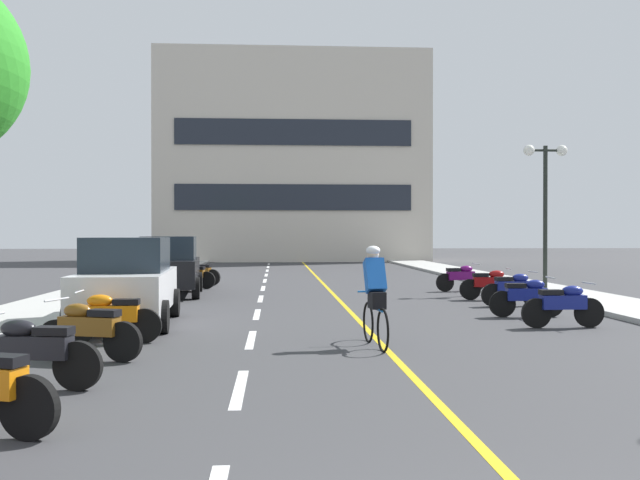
# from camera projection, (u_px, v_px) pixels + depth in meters

# --- Properties ---
(ground_plane) EXTENTS (140.00, 140.00, 0.00)m
(ground_plane) POSITION_uv_depth(u_px,v_px,m) (322.00, 290.00, 23.74)
(ground_plane) COLOR #38383A
(curb_left) EXTENTS (2.40, 72.00, 0.12)m
(curb_left) POSITION_uv_depth(u_px,v_px,m) (124.00, 283.00, 26.28)
(curb_left) COLOR #A8A8A3
(curb_left) RESTS_ON ground
(curb_right) EXTENTS (2.40, 72.00, 0.12)m
(curb_right) POSITION_uv_depth(u_px,v_px,m) (504.00, 282.00, 27.18)
(curb_right) COLOR #A8A8A3
(curb_right) RESTS_ON ground
(lane_dash_1) EXTENTS (0.14, 2.20, 0.01)m
(lane_dash_1) POSITION_uv_depth(u_px,v_px,m) (240.00, 388.00, 8.64)
(lane_dash_1) COLOR silver
(lane_dash_1) RESTS_ON ground
(lane_dash_2) EXTENTS (0.14, 2.20, 0.01)m
(lane_dash_2) POSITION_uv_depth(u_px,v_px,m) (251.00, 339.00, 12.63)
(lane_dash_2) COLOR silver
(lane_dash_2) RESTS_ON ground
(lane_dash_3) EXTENTS (0.14, 2.20, 0.01)m
(lane_dash_3) POSITION_uv_depth(u_px,v_px,m) (257.00, 314.00, 16.62)
(lane_dash_3) COLOR silver
(lane_dash_3) RESTS_ON ground
(lane_dash_4) EXTENTS (0.14, 2.20, 0.01)m
(lane_dash_4) POSITION_uv_depth(u_px,v_px,m) (261.00, 299.00, 20.62)
(lane_dash_4) COLOR silver
(lane_dash_4) RESTS_ON ground
(lane_dash_5) EXTENTS (0.14, 2.20, 0.01)m
(lane_dash_5) POSITION_uv_depth(u_px,v_px,m) (263.00, 288.00, 24.61)
(lane_dash_5) COLOR silver
(lane_dash_5) RESTS_ON ground
(lane_dash_6) EXTENTS (0.14, 2.20, 0.01)m
(lane_dash_6) POSITION_uv_depth(u_px,v_px,m) (265.00, 281.00, 28.60)
(lane_dash_6) COLOR silver
(lane_dash_6) RESTS_ON ground
(lane_dash_7) EXTENTS (0.14, 2.20, 0.01)m
(lane_dash_7) POSITION_uv_depth(u_px,v_px,m) (266.00, 275.00, 32.59)
(lane_dash_7) COLOR silver
(lane_dash_7) RESTS_ON ground
(lane_dash_8) EXTENTS (0.14, 2.20, 0.01)m
(lane_dash_8) POSITION_uv_depth(u_px,v_px,m) (267.00, 271.00, 36.58)
(lane_dash_8) COLOR silver
(lane_dash_8) RESTS_ON ground
(lane_dash_9) EXTENTS (0.14, 2.20, 0.01)m
(lane_dash_9) POSITION_uv_depth(u_px,v_px,m) (268.00, 267.00, 40.58)
(lane_dash_9) COLOR silver
(lane_dash_9) RESTS_ON ground
(lane_dash_10) EXTENTS (0.14, 2.20, 0.01)m
(lane_dash_10) POSITION_uv_depth(u_px,v_px,m) (269.00, 264.00, 44.57)
(lane_dash_10) COLOR silver
(lane_dash_10) RESTS_ON ground
(lane_dash_11) EXTENTS (0.14, 2.20, 0.01)m
(lane_dash_11) POSITION_uv_depth(u_px,v_px,m) (269.00, 262.00, 48.56)
(lane_dash_11) COLOR silver
(lane_dash_11) RESTS_ON ground
(centre_line_yellow) EXTENTS (0.12, 66.00, 0.01)m
(centre_line_yellow) POSITION_uv_depth(u_px,v_px,m) (324.00, 284.00, 26.75)
(centre_line_yellow) COLOR gold
(centre_line_yellow) RESTS_ON ground
(office_building) EXTENTS (18.98, 7.15, 14.61)m
(office_building) POSITION_uv_depth(u_px,v_px,m) (293.00, 160.00, 51.12)
(office_building) COLOR beige
(office_building) RESTS_ON ground
(street_lamp_mid) EXTENTS (1.46, 0.36, 4.70)m
(street_lamp_mid) POSITION_uv_depth(u_px,v_px,m) (545.00, 182.00, 23.19)
(street_lamp_mid) COLOR black
(street_lamp_mid) RESTS_ON curb_right
(parked_car_near) EXTENTS (2.13, 4.30, 1.82)m
(parked_car_near) POSITION_uv_depth(u_px,v_px,m) (127.00, 281.00, 14.67)
(parked_car_near) COLOR black
(parked_car_near) RESTS_ON ground
(parked_car_mid) EXTENTS (2.17, 4.32, 1.82)m
(parked_car_mid) POSITION_uv_depth(u_px,v_px,m) (169.00, 266.00, 21.74)
(parked_car_mid) COLOR black
(parked_car_mid) RESTS_ON ground
(motorcycle_2) EXTENTS (1.69, 0.60, 0.92)m
(motorcycle_2) POSITION_uv_depth(u_px,v_px,m) (33.00, 351.00, 8.55)
(motorcycle_2) COLOR black
(motorcycle_2) RESTS_ON ground
(motorcycle_3) EXTENTS (1.65, 0.75, 0.92)m
(motorcycle_3) POSITION_uv_depth(u_px,v_px,m) (89.00, 329.00, 10.53)
(motorcycle_3) COLOR black
(motorcycle_3) RESTS_ON ground
(motorcycle_4) EXTENTS (1.70, 0.60, 0.92)m
(motorcycle_4) POSITION_uv_depth(u_px,v_px,m) (111.00, 316.00, 12.17)
(motorcycle_4) COLOR black
(motorcycle_4) RESTS_ON ground
(motorcycle_5) EXTENTS (1.70, 0.60, 0.92)m
(motorcycle_5) POSITION_uv_depth(u_px,v_px,m) (563.00, 304.00, 14.23)
(motorcycle_5) COLOR black
(motorcycle_5) RESTS_ON ground
(motorcycle_6) EXTENTS (1.70, 0.60, 0.92)m
(motorcycle_6) POSITION_uv_depth(u_px,v_px,m) (527.00, 296.00, 16.07)
(motorcycle_6) COLOR black
(motorcycle_6) RESTS_ON ground
(motorcycle_7) EXTENTS (1.70, 0.60, 0.92)m
(motorcycle_7) POSITION_uv_depth(u_px,v_px,m) (513.00, 288.00, 18.50)
(motorcycle_7) COLOR black
(motorcycle_7) RESTS_ON ground
(motorcycle_8) EXTENTS (1.70, 0.60, 0.92)m
(motorcycle_8) POSITION_uv_depth(u_px,v_px,m) (490.00, 284.00, 20.23)
(motorcycle_8) COLOR black
(motorcycle_8) RESTS_ON ground
(motorcycle_9) EXTENTS (1.69, 0.60, 0.92)m
(motorcycle_9) POSITION_uv_depth(u_px,v_px,m) (461.00, 277.00, 23.34)
(motorcycle_9) COLOR black
(motorcycle_9) RESTS_ON ground
(motorcycle_10) EXTENTS (1.69, 0.63, 0.92)m
(motorcycle_10) POSITION_uv_depth(u_px,v_px,m) (191.00, 275.00, 24.45)
(motorcycle_10) COLOR black
(motorcycle_10) RESTS_ON ground
(motorcycle_11) EXTENTS (1.64, 0.79, 0.92)m
(motorcycle_11) POSITION_uv_depth(u_px,v_px,m) (198.00, 272.00, 26.12)
(motorcycle_11) COLOR black
(motorcycle_11) RESTS_ON ground
(cyclist_rider) EXTENTS (0.43, 1.77, 1.71)m
(cyclist_rider) POSITION_uv_depth(u_px,v_px,m) (375.00, 294.00, 11.87)
(cyclist_rider) COLOR black
(cyclist_rider) RESTS_ON ground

